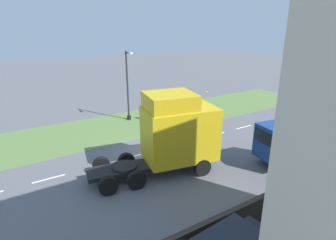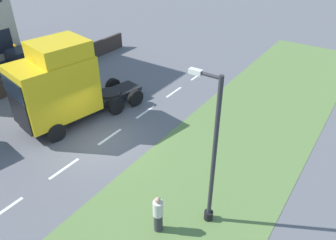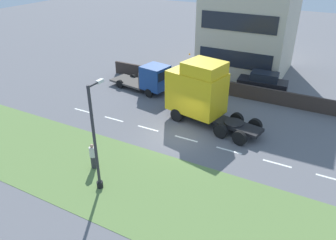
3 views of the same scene
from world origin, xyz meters
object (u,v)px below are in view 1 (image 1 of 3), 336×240
Objects in this scene: pedestrian at (150,112)px; flatbed_truck at (284,144)px; lamp_post at (128,90)px; lorry_cab at (175,133)px.

flatbed_truck is at bearing 13.91° from pedestrian.
pedestrian is at bearing 50.43° from lamp_post.
flatbed_truck is 1.02× the size of lamp_post.
lorry_cab is at bearing 72.57° from flatbed_truck.
flatbed_truck is at bearing 74.79° from lorry_cab.
pedestrian is at bearing 171.45° from lorry_cab.
flatbed_truck is (3.04, 6.12, -1.01)m from lorry_cab.
flatbed_truck is 12.26m from pedestrian.
lorry_cab is at bearing -19.73° from pedestrian.
lamp_post is at bearing 27.78° from flatbed_truck.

